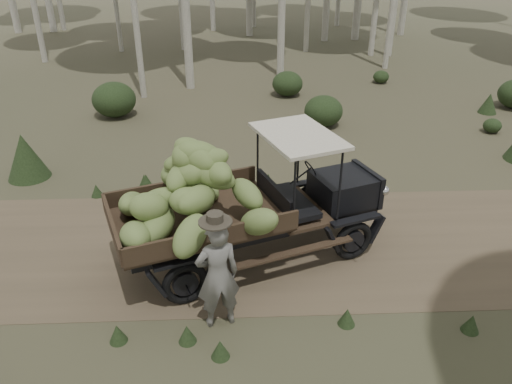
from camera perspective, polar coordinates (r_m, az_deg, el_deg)
The scene contains 5 objects.
ground at distance 9.89m, azimuth 11.65°, elevation -5.69°, with size 120.00×120.00×0.00m, color #473D2B.
dirt_track at distance 9.89m, azimuth 11.66°, elevation -5.67°, with size 70.00×4.00×0.01m, color brown.
banana_truck at distance 8.39m, azimuth -3.99°, elevation -0.46°, with size 5.17×3.41×2.53m.
farmer at distance 7.40m, azimuth -4.41°, elevation -9.33°, with size 0.75×0.59×1.95m.
undergrowth at distance 9.19m, azimuth -0.05°, elevation -3.91°, with size 22.81×21.52×1.38m.
Camera 1 is at (-2.33, -7.94, 5.42)m, focal length 35.00 mm.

